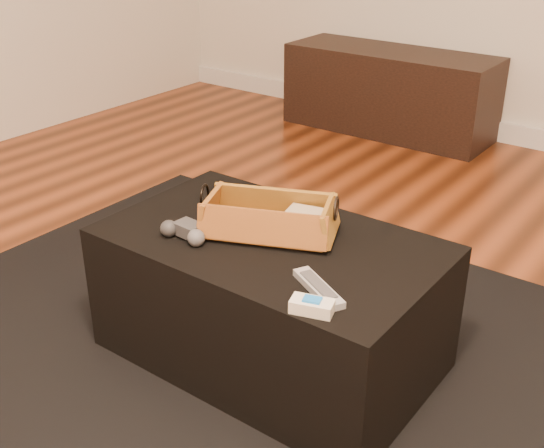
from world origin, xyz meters
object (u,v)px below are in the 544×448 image
Objects in this scene: game_controller at (185,232)px; cream_gadget at (312,306)px; tv_remote at (261,227)px; wicker_basket at (269,219)px; media_cabinet at (389,91)px; silver_remote at (318,288)px; ottoman at (271,298)px.

cream_gadget is at bearing -10.83° from game_controller.
wicker_basket is at bearing 30.87° from tv_remote.
silver_remote is (1.07, -2.45, 0.19)m from media_cabinet.
wicker_basket is 0.25m from game_controller.
media_cabinet is 2.41m from tv_remote.
tv_remote is 1.81× the size of cream_gadget.
game_controller reaches higher than cream_gadget.
tv_remote is 0.22m from game_controller.
tv_remote is 1.33× the size of game_controller.
wicker_basket is (-0.02, 0.02, 0.26)m from ottoman.
wicker_basket reaches higher than ottoman.
wicker_basket is at bearing -71.07° from media_cabinet.
media_cabinet is at bearing 113.68° from silver_remote.
game_controller is 1.36× the size of cream_gadget.
ottoman is at bearing -70.74° from media_cabinet.
game_controller is 0.80× the size of silver_remote.
ottoman is 4.76× the size of tv_remote.
game_controller is at bearing -134.64° from wicker_basket.
tv_remote reaches higher than silver_remote.
tv_remote is at bearing -178.78° from ottoman.
wicker_basket is at bearing 45.36° from game_controller.
wicker_basket is 2.80× the size of game_controller.
silver_remote is (0.28, -0.17, 0.22)m from ottoman.
media_cabinet reaches higher than tv_remote.
cream_gadget is (0.34, -0.28, -0.03)m from wicker_basket.
cream_gadget reaches higher than ottoman.
tv_remote is 0.03m from wicker_basket.
wicker_basket is at bearing 136.04° from ottoman.
game_controller is (0.60, -2.44, 0.21)m from media_cabinet.
ottoman is 6.31× the size of game_controller.
wicker_basket is 0.44m from cream_gadget.
media_cabinet is 10.91× the size of cream_gadget.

